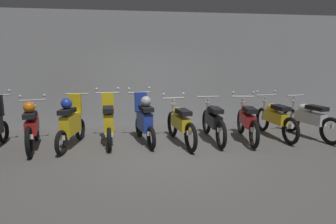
% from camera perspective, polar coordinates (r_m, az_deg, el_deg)
% --- Properties ---
extents(ground_plane, '(80.00, 80.00, 0.00)m').
position_cam_1_polar(ground_plane, '(6.02, -0.12, -8.47)').
color(ground_plane, '#565451').
extents(back_wall, '(16.00, 0.30, 3.31)m').
position_cam_1_polar(back_wall, '(8.56, -3.01, 8.53)').
color(back_wall, gray).
rests_on(back_wall, ground).
extents(motorbike_slot_1, '(0.62, 1.93, 1.15)m').
position_cam_1_polar(motorbike_slot_1, '(6.96, -25.81, -2.40)').
color(motorbike_slot_1, black).
rests_on(motorbike_slot_1, ground).
extents(motorbike_slot_2, '(0.57, 1.67, 1.18)m').
position_cam_1_polar(motorbike_slot_2, '(6.74, -19.02, -1.98)').
color(motorbike_slot_2, black).
rests_on(motorbike_slot_2, ground).
extents(motorbike_slot_3, '(0.59, 1.68, 1.29)m').
position_cam_1_polar(motorbike_slot_3, '(6.77, -11.91, -1.90)').
color(motorbike_slot_3, black).
rests_on(motorbike_slot_3, ground).
extents(motorbike_slot_4, '(0.58, 1.67, 1.29)m').
position_cam_1_polar(motorbike_slot_4, '(6.71, -4.84, -1.46)').
color(motorbike_slot_4, black).
rests_on(motorbike_slot_4, ground).
extents(motorbike_slot_5, '(0.58, 1.94, 1.15)m').
position_cam_1_polar(motorbike_slot_5, '(6.63, 2.50, -2.24)').
color(motorbike_slot_5, black).
rests_on(motorbike_slot_5, ground).
extents(motorbike_slot_6, '(0.56, 1.95, 1.03)m').
position_cam_1_polar(motorbike_slot_6, '(6.96, 9.08, -1.77)').
color(motorbike_slot_6, black).
rests_on(motorbike_slot_6, ground).
extents(motorbike_slot_7, '(0.61, 1.94, 1.15)m').
position_cam_1_polar(motorbike_slot_7, '(7.17, 15.71, -1.65)').
color(motorbike_slot_7, black).
rests_on(motorbike_slot_7, ground).
extents(motorbike_slot_8, '(0.59, 1.95, 1.15)m').
position_cam_1_polar(motorbike_slot_8, '(7.69, 20.84, -1.14)').
color(motorbike_slot_8, black).
rests_on(motorbike_slot_8, ground).
extents(motorbike_slot_9, '(0.60, 1.93, 1.03)m').
position_cam_1_polar(motorbike_slot_9, '(7.99, 26.63, -1.17)').
color(motorbike_slot_9, black).
rests_on(motorbike_slot_9, ground).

